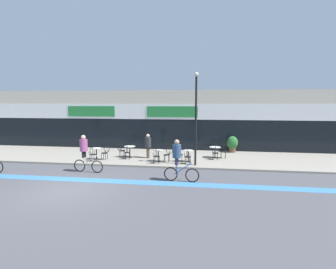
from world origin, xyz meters
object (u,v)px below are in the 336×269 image
at_px(cafe_chair_4_side, 224,151).
at_px(cyclist_1, 178,158).
at_px(cafe_chair_0_side, 105,152).
at_px(pedestrian_near_end, 148,144).
at_px(bistro_table_4, 215,150).
at_px(cafe_chair_0_near, 92,153).
at_px(cafe_chair_1_near, 127,151).
at_px(cafe_chair_2_side, 168,154).
at_px(bistro_table_1, 130,149).
at_px(bistro_table_3, 188,154).
at_px(cafe_chair_1_side, 121,150).
at_px(lamp_post, 196,113).
at_px(cafe_chair_3_near, 188,156).
at_px(bistro_table_2, 158,153).
at_px(cafe_chair_2_near, 156,155).
at_px(cafe_chair_3_side, 179,153).
at_px(planter_pot, 232,144).
at_px(cyclist_2, 85,151).
at_px(cafe_chair_4_near, 215,152).
at_px(bistro_table_0, 96,151).

height_order(cafe_chair_4_side, cyclist_1, cyclist_1).
relative_size(cafe_chair_0_side, cafe_chair_4_side, 1.00).
bearing_deg(pedestrian_near_end, bistro_table_4, 17.33).
bearing_deg(cafe_chair_0_near, cafe_chair_1_near, -62.90).
distance_m(cafe_chair_2_side, cafe_chair_4_side, 3.94).
bearing_deg(bistro_table_1, bistro_table_3, -11.29).
xyz_separation_m(bistro_table_1, cyclist_1, (3.79, -4.61, 0.51)).
xyz_separation_m(cafe_chair_1_near, cafe_chair_1_side, (-0.64, 0.63, 0.00)).
xyz_separation_m(bistro_table_1, pedestrian_near_end, (1.28, -0.05, 0.42)).
distance_m(cafe_chair_0_near, cafe_chair_4_side, 8.65).
bearing_deg(bistro_table_4, cafe_chair_1_side, -174.46).
relative_size(cafe_chair_4_side, lamp_post, 0.17).
bearing_deg(cafe_chair_1_side, bistro_table_4, 8.09).
bearing_deg(cafe_chair_1_side, lamp_post, -15.29).
xyz_separation_m(cafe_chair_0_side, cyclist_1, (5.15, -3.64, 0.55)).
height_order(cafe_chair_1_side, cafe_chair_3_near, same).
bearing_deg(bistro_table_1, pedestrian_near_end, -2.09).
height_order(bistro_table_2, cafe_chair_1_near, cafe_chair_1_near).
bearing_deg(bistro_table_2, cafe_chair_0_side, -179.98).
xyz_separation_m(cafe_chair_2_near, cafe_chair_3_side, (1.29, 0.77, 0.00)).
height_order(cafe_chair_1_side, planter_pot, planter_pot).
xyz_separation_m(cafe_chair_0_side, cafe_chair_2_near, (3.50, -0.62, 0.00)).
relative_size(cafe_chair_1_side, cyclist_2, 0.43).
bearing_deg(bistro_table_4, cafe_chair_0_near, -164.10).
relative_size(cafe_chair_4_side, pedestrian_near_end, 0.55).
bearing_deg(cafe_chair_0_near, bistro_table_3, -81.21).
xyz_separation_m(cafe_chair_3_near, cafe_chair_4_side, (2.34, 2.05, 0.00)).
bearing_deg(planter_pot, cafe_chair_3_side, -135.25).
bearing_deg(bistro_table_2, cyclist_2, -143.81).
xyz_separation_m(cafe_chair_4_near, pedestrian_near_end, (-4.47, -0.04, 0.45)).
xyz_separation_m(cafe_chair_4_near, lamp_post, (-1.23, -1.65, 2.62)).
relative_size(cafe_chair_2_near, cafe_chair_4_near, 1.00).
height_order(cafe_chair_0_side, pedestrian_near_end, pedestrian_near_end).
bearing_deg(cafe_chair_4_near, bistro_table_0, 101.58).
bearing_deg(cafe_chair_1_side, cafe_chair_2_side, -13.37).
height_order(bistro_table_1, bistro_table_2, bistro_table_1).
height_order(bistro_table_1, planter_pot, planter_pot).
distance_m(bistro_table_3, bistro_table_4, 2.23).
distance_m(bistro_table_0, pedestrian_near_end, 3.42).
height_order(cafe_chair_2_side, pedestrian_near_end, pedestrian_near_end).
xyz_separation_m(cafe_chair_1_side, cafe_chair_2_side, (3.40, -0.97, 0.00)).
bearing_deg(bistro_table_4, cafe_chair_2_near, -148.58).
bearing_deg(planter_pot, bistro_table_0, -157.33).
bearing_deg(cafe_chair_3_near, cafe_chair_2_near, 102.21).
height_order(cyclist_2, pedestrian_near_end, cyclist_2).
distance_m(cafe_chair_0_side, cafe_chair_2_near, 3.55).
height_order(cafe_chair_4_near, pedestrian_near_end, pedestrian_near_end).
distance_m(cafe_chair_4_near, lamp_post, 3.33).
xyz_separation_m(cafe_chair_0_near, cafe_chair_3_side, (5.41, 0.77, 0.00)).
height_order(bistro_table_3, cafe_chair_1_near, cafe_chair_1_near).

